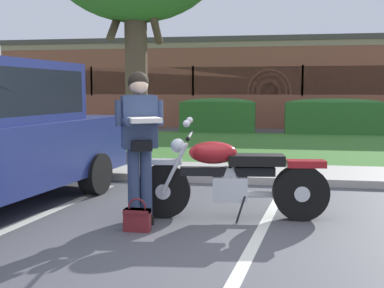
# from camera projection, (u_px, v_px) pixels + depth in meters

# --- Properties ---
(ground_plane) EXTENTS (140.00, 140.00, 0.00)m
(ground_plane) POSITION_uv_depth(u_px,v_px,m) (206.00, 240.00, 4.66)
(ground_plane) COLOR #4C4C51
(curb_strip) EXTENTS (60.00, 0.20, 0.12)m
(curb_strip) POSITION_uv_depth(u_px,v_px,m) (230.00, 179.00, 7.52)
(curb_strip) COLOR #ADA89E
(curb_strip) RESTS_ON ground
(concrete_walk) EXTENTS (60.00, 1.50, 0.08)m
(concrete_walk) POSITION_uv_depth(u_px,v_px,m) (234.00, 172.00, 8.36)
(concrete_walk) COLOR #ADA89E
(concrete_walk) RESTS_ON ground
(grass_lawn) EXTENTS (60.00, 6.90, 0.06)m
(grass_lawn) POSITION_uv_depth(u_px,v_px,m) (246.00, 145.00, 12.47)
(grass_lawn) COLOR #3D752D
(grass_lawn) RESTS_ON ground
(stall_stripe_0) EXTENTS (0.70, 4.38, 0.01)m
(stall_stripe_0) POSITION_uv_depth(u_px,v_px,m) (21.00, 224.00, 5.20)
(stall_stripe_0) COLOR silver
(stall_stripe_0) RESTS_ON ground
(stall_stripe_1) EXTENTS (0.70, 4.38, 0.01)m
(stall_stripe_1) POSITION_uv_depth(u_px,v_px,m) (258.00, 236.00, 4.77)
(stall_stripe_1) COLOR silver
(stall_stripe_1) RESTS_ON ground
(motorcycle) EXTENTS (2.24, 0.82, 1.18)m
(motorcycle) POSITION_uv_depth(u_px,v_px,m) (239.00, 178.00, 5.37)
(motorcycle) COLOR black
(motorcycle) RESTS_ON ground
(rider_person) EXTENTS (0.58, 0.67, 1.70)m
(rider_person) POSITION_uv_depth(u_px,v_px,m) (140.00, 135.00, 5.11)
(rider_person) COLOR black
(rider_person) RESTS_ON ground
(handbag) EXTENTS (0.28, 0.13, 0.36)m
(handbag) POSITION_uv_depth(u_px,v_px,m) (137.00, 218.00, 4.93)
(handbag) COLOR maroon
(handbag) RESTS_ON ground
(hedge_left) EXTENTS (2.61, 0.90, 1.24)m
(hedge_left) POSITION_uv_depth(u_px,v_px,m) (218.00, 115.00, 16.23)
(hedge_left) COLOR #336B2D
(hedge_left) RESTS_ON ground
(hedge_center_left) EXTENTS (3.30, 0.90, 1.24)m
(hedge_center_left) POSITION_uv_depth(u_px,v_px,m) (335.00, 116.00, 15.58)
(hedge_center_left) COLOR #336B2D
(hedge_center_left) RESTS_ON ground
(brick_building) EXTENTS (25.62, 8.87, 3.65)m
(brick_building) POSITION_uv_depth(u_px,v_px,m) (296.00, 84.00, 22.22)
(brick_building) COLOR #93513D
(brick_building) RESTS_ON ground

